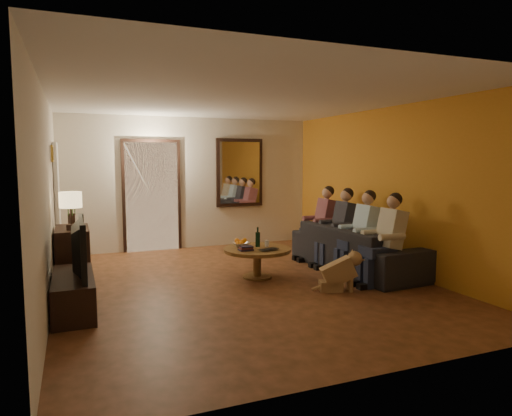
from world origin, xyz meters
name	(u,v)px	position (x,y,z in m)	size (l,w,h in m)	color
floor	(244,284)	(0.00, 0.00, 0.00)	(5.00, 6.00, 0.01)	#472C13
ceiling	(244,98)	(0.00, 0.00, 2.60)	(5.00, 6.00, 0.01)	white
back_wall	(192,183)	(0.00, 3.00, 1.30)	(5.00, 0.02, 2.60)	beige
front_wall	(377,219)	(0.00, -3.00, 1.30)	(5.00, 0.02, 2.60)	beige
left_wall	(47,199)	(-2.50, 0.00, 1.30)	(0.02, 6.00, 2.60)	beige
right_wall	(391,189)	(2.50, 0.00, 1.30)	(0.02, 6.00, 2.60)	beige
orange_accent	(390,189)	(2.49, 0.00, 1.30)	(0.01, 6.00, 2.60)	orange
kitchen_doorway	(152,197)	(-0.80, 2.98, 1.05)	(1.00, 0.06, 2.10)	#FFE0A5
door_trim	(152,197)	(-0.80, 2.97, 1.05)	(1.12, 0.04, 2.22)	black
fridge_glimpse	(165,204)	(-0.55, 2.98, 0.90)	(0.45, 0.03, 1.70)	silver
mirror_frame	(240,173)	(1.00, 2.96, 1.50)	(1.00, 0.05, 1.40)	black
mirror_glass	(240,173)	(1.00, 2.93, 1.50)	(0.86, 0.02, 1.26)	white
white_door	(58,205)	(-2.46, 2.30, 1.02)	(0.06, 0.85, 2.04)	white
framed_art	(52,154)	(-2.47, 1.30, 1.85)	(0.03, 0.28, 0.24)	#B28C33
art_canvas	(53,154)	(-2.46, 1.30, 1.85)	(0.01, 0.22, 0.18)	brown
dresser	(73,255)	(-2.25, 1.04, 0.40)	(0.45, 0.89, 0.79)	black
table_lamp	(71,211)	(-2.25, 0.82, 1.06)	(0.30, 0.30, 0.54)	beige
flower_vase	(71,211)	(-2.25, 1.26, 1.01)	(0.14, 0.14, 0.44)	red
tv_stand	(74,294)	(-2.25, -0.37, 0.21)	(0.45, 1.29, 0.43)	black
tv	(72,248)	(-2.25, -0.37, 0.76)	(0.15, 1.14, 0.66)	black
sofa	(356,248)	(1.97, 0.15, 0.36)	(0.96, 2.46, 0.72)	black
person_a	(387,243)	(1.87, -0.75, 0.60)	(0.60, 0.40, 1.20)	tan
person_b	(362,236)	(1.87, -0.15, 0.60)	(0.60, 0.40, 1.20)	tan
person_c	(341,231)	(1.87, 0.45, 0.60)	(0.60, 0.40, 1.20)	tan
person_d	(322,226)	(1.87, 1.05, 0.60)	(0.60, 0.40, 1.20)	tan
dog	(338,271)	(1.06, -0.79, 0.28)	(0.56, 0.24, 0.56)	#9D6948
coffee_table	(257,263)	(0.31, 0.27, 0.23)	(1.01, 1.01, 0.45)	brown
bowl	(241,244)	(0.13, 0.49, 0.48)	(0.26, 0.26, 0.06)	white
oranges	(241,240)	(0.13, 0.49, 0.55)	(0.20, 0.20, 0.08)	orange
wine_bottle	(258,237)	(0.36, 0.37, 0.60)	(0.07, 0.07, 0.31)	black
wine_glass	(267,243)	(0.49, 0.32, 0.50)	(0.06, 0.06, 0.10)	silver
book_stack	(246,248)	(0.09, 0.17, 0.48)	(0.20, 0.15, 0.07)	black
laptop	(271,250)	(0.41, -0.01, 0.46)	(0.33, 0.21, 0.03)	black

